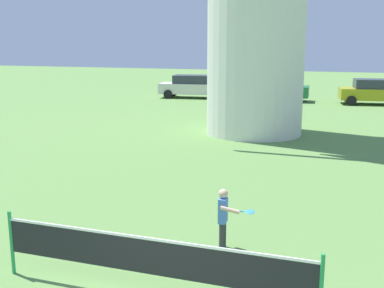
{
  "coord_description": "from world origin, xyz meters",
  "views": [
    {
      "loc": [
        2.35,
        -4.13,
        3.83
      ],
      "look_at": [
        -0.37,
        3.91,
        2.0
      ],
      "focal_mm": 44.51,
      "sensor_mm": 36.0,
      "label": 1
    }
  ],
  "objects_px": {
    "player_far": "(224,215)",
    "parked_car_cream": "(192,86)",
    "tennis_net": "(149,257)",
    "parked_car_mustard": "(372,91)",
    "parked_car_green": "(277,89)"
  },
  "relations": [
    {
      "from": "player_far",
      "to": "parked_car_cream",
      "type": "distance_m",
      "value": 24.6
    },
    {
      "from": "player_far",
      "to": "parked_car_mustard",
      "type": "distance_m",
      "value": 23.53
    },
    {
      "from": "parked_car_cream",
      "to": "parked_car_green",
      "type": "height_order",
      "value": "same"
    },
    {
      "from": "tennis_net",
      "to": "parked_car_cream",
      "type": "distance_m",
      "value": 26.37
    },
    {
      "from": "player_far",
      "to": "parked_car_mustard",
      "type": "relative_size",
      "value": 0.29
    },
    {
      "from": "parked_car_green",
      "to": "parked_car_mustard",
      "type": "relative_size",
      "value": 1.02
    },
    {
      "from": "player_far",
      "to": "parked_car_cream",
      "type": "xyz_separation_m",
      "value": [
        -8.43,
        23.11,
        0.14
      ]
    },
    {
      "from": "player_far",
      "to": "parked_car_green",
      "type": "bearing_deg",
      "value": 96.41
    },
    {
      "from": "parked_car_cream",
      "to": "tennis_net",
      "type": "bearing_deg",
      "value": -72.74
    },
    {
      "from": "tennis_net",
      "to": "parked_car_mustard",
      "type": "relative_size",
      "value": 1.25
    },
    {
      "from": "tennis_net",
      "to": "parked_car_mustard",
      "type": "bearing_deg",
      "value": 81.37
    },
    {
      "from": "tennis_net",
      "to": "parked_car_green",
      "type": "distance_m",
      "value": 25.39
    },
    {
      "from": "tennis_net",
      "to": "player_far",
      "type": "bearing_deg",
      "value": 73.65
    },
    {
      "from": "player_far",
      "to": "parked_car_green",
      "type": "relative_size",
      "value": 0.28
    },
    {
      "from": "player_far",
      "to": "parked_car_cream",
      "type": "bearing_deg",
      "value": 110.05
    }
  ]
}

